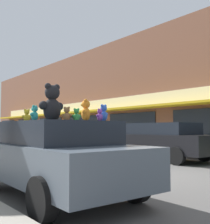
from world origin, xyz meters
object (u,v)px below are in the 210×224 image
teddy_bear_giant (52,103)px  teddy_bear_blue (104,113)px  parked_car_far_center (161,140)px  plush_art_car (57,156)px  teddy_bear_teal (35,113)px  teddy_bear_orange (86,110)px  teddy_bear_green (76,115)px  teddy_bear_purple (100,115)px  teddy_bear_yellow (27,116)px  teddy_bear_brown (67,114)px  parked_car_far_right (73,137)px

teddy_bear_giant → teddy_bear_blue: bearing=114.5°
teddy_bear_giant → parked_car_far_center: 7.06m
plush_art_car → teddy_bear_blue: teddy_bear_blue is taller
teddy_bear_blue → teddy_bear_teal: bearing=-40.4°
teddy_bear_giant → teddy_bear_orange: bearing=88.6°
teddy_bear_orange → parked_car_far_center: bearing=159.5°
teddy_bear_green → teddy_bear_purple: 0.69m
teddy_bear_yellow → teddy_bear_brown: size_ratio=0.98×
teddy_bear_blue → teddy_bear_brown: 0.75m
plush_art_car → parked_car_far_right: size_ratio=0.87×
parked_car_far_center → parked_car_far_right: 6.70m
teddy_bear_teal → teddy_bear_orange: bearing=95.4°
teddy_bear_teal → parked_car_far_right: teddy_bear_teal is taller
teddy_bear_blue → teddy_bear_orange: bearing=1.8°
plush_art_car → teddy_bear_yellow: 1.25m
teddy_bear_giant → teddy_bear_brown: size_ratio=2.63×
teddy_bear_teal → teddy_bear_orange: 0.99m
teddy_bear_green → teddy_bear_teal: teddy_bear_teal is taller
teddy_bear_blue → parked_car_far_right: teddy_bear_blue is taller
teddy_bear_blue → teddy_bear_orange: teddy_bear_orange is taller
teddy_bear_brown → plush_art_car: bearing=29.6°
teddy_bear_orange → parked_car_far_right: size_ratio=0.08×
teddy_bear_green → parked_car_far_right: teddy_bear_green is taller
plush_art_car → teddy_bear_green: bearing=-15.7°
teddy_bear_blue → parked_car_far_center: teddy_bear_blue is taller
teddy_bear_brown → teddy_bear_orange: size_ratio=0.77×
teddy_bear_brown → parked_car_far_center: (6.38, 2.86, -0.75)m
plush_art_car → teddy_bear_giant: bearing=84.3°
teddy_bear_purple → teddy_bear_brown: teddy_bear_brown is taller
teddy_bear_giant → parked_car_far_center: (6.52, 2.52, -0.98)m
teddy_bear_giant → teddy_bear_green: teddy_bear_giant is taller
teddy_bear_giant → teddy_bear_brown: (0.14, -0.34, -0.23)m
plush_art_car → parked_car_far_right: (6.55, 9.48, 0.03)m
parked_car_far_right → teddy_bear_teal: bearing=-126.6°
teddy_bear_brown → teddy_bear_yellow: bearing=-17.5°
teddy_bear_green → teddy_bear_purple: teddy_bear_green is taller
teddy_bear_yellow → parked_car_far_center: teddy_bear_yellow is taller
teddy_bear_brown → teddy_bear_teal: teddy_bear_teal is taller
teddy_bear_brown → teddy_bear_teal: size_ratio=1.00×
teddy_bear_green → teddy_bear_orange: teddy_bear_orange is taller
teddy_bear_giant → teddy_bear_blue: (0.58, -0.95, -0.22)m
teddy_bear_green → teddy_bear_teal: size_ratio=0.92×
teddy_bear_blue → teddy_bear_green: 0.61m
parked_car_far_center → teddy_bear_blue: bearing=-149.7°
teddy_bear_yellow → teddy_bear_blue: size_ratio=0.89×
teddy_bear_teal → parked_car_far_right: bearing=-159.2°
teddy_bear_yellow → teddy_bear_green: teddy_bear_yellow is taller
teddy_bear_green → teddy_bear_yellow: bearing=-46.1°
teddy_bear_green → teddy_bear_purple: bearing=108.8°
parked_car_far_right → teddy_bear_blue: bearing=-120.3°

